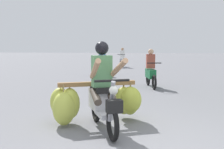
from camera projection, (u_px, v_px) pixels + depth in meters
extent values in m
torus|color=black|center=(112.00, 124.00, 4.37)|extent=(0.31, 0.54, 0.56)
torus|color=black|center=(96.00, 108.00, 5.52)|extent=(0.31, 0.54, 0.56)
cube|color=silver|center=(105.00, 114.00, 4.85)|extent=(0.45, 0.61, 0.08)
cube|color=silver|center=(99.00, 100.00, 5.21)|extent=(0.52, 0.70, 0.36)
cube|color=black|center=(100.00, 88.00, 5.11)|extent=(0.49, 0.65, 0.10)
cylinder|color=gray|center=(111.00, 102.00, 4.40)|extent=(0.18, 0.29, 0.69)
cylinder|color=black|center=(112.00, 81.00, 4.32)|extent=(0.52, 0.27, 0.04)
sphere|color=silver|center=(114.00, 90.00, 4.26)|extent=(0.14, 0.14, 0.14)
cube|color=black|center=(114.00, 106.00, 4.25)|extent=(0.29, 0.25, 0.20)
cube|color=silver|center=(112.00, 105.00, 4.34)|extent=(0.21, 0.30, 0.04)
cube|color=olive|center=(97.00, 84.00, 5.33)|extent=(1.40, 0.72, 0.08)
cube|color=olive|center=(95.00, 84.00, 5.50)|extent=(1.26, 0.64, 0.06)
ellipsoid|color=#B5BF45|center=(63.00, 101.00, 5.46)|extent=(0.59, 0.58, 0.45)
cylinder|color=#998459|center=(63.00, 87.00, 5.43)|extent=(0.02, 0.02, 0.17)
ellipsoid|color=#ADB73D|center=(131.00, 100.00, 5.46)|extent=(0.56, 0.54, 0.51)
cylinder|color=#998459|center=(131.00, 85.00, 5.43)|extent=(0.02, 0.02, 0.12)
ellipsoid|color=#BCC64B|center=(64.00, 109.00, 5.12)|extent=(0.57, 0.56, 0.63)
cylinder|color=#998459|center=(64.00, 89.00, 5.08)|extent=(0.02, 0.02, 0.15)
ellipsoid|color=#B2BD42|center=(124.00, 101.00, 5.81)|extent=(0.45, 0.43, 0.58)
cylinder|color=#998459|center=(124.00, 84.00, 5.77)|extent=(0.02, 0.02, 0.16)
ellipsoid|color=#B2BC42|center=(123.00, 100.00, 5.52)|extent=(0.39, 0.37, 0.52)
cylinder|color=#998459|center=(123.00, 85.00, 5.50)|extent=(0.02, 0.02, 0.12)
ellipsoid|color=#B7C147|center=(60.00, 102.00, 5.27)|extent=(0.50, 0.49, 0.53)
cylinder|color=#998459|center=(60.00, 87.00, 5.24)|extent=(0.02, 0.02, 0.10)
ellipsoid|color=#C0CA50|center=(130.00, 101.00, 5.65)|extent=(0.45, 0.42, 0.58)
cylinder|color=#998459|center=(130.00, 85.00, 5.62)|extent=(0.02, 0.02, 0.14)
ellipsoid|color=#B9C349|center=(70.00, 104.00, 5.24)|extent=(0.48, 0.46, 0.59)
cylinder|color=#998459|center=(69.00, 87.00, 5.21)|extent=(0.02, 0.02, 0.11)
cube|color=#4C7F51|center=(102.00, 71.00, 4.97)|extent=(0.40, 0.34, 0.56)
sphere|color=black|center=(102.00, 48.00, 4.90)|extent=(0.24, 0.24, 0.24)
cylinder|color=tan|center=(118.00, 69.00, 4.69)|extent=(0.43, 0.67, 0.39)
cylinder|color=tan|center=(95.00, 69.00, 4.58)|extent=(0.34, 0.70, 0.39)
cylinder|color=#4C4238|center=(111.00, 96.00, 4.93)|extent=(0.30, 0.45, 0.27)
cylinder|color=#4C4238|center=(96.00, 96.00, 4.86)|extent=(0.30, 0.45, 0.27)
torus|color=black|center=(98.00, 72.00, 13.70)|extent=(0.15, 0.53, 0.52)
torus|color=black|center=(105.00, 70.00, 14.75)|extent=(0.15, 0.53, 0.52)
cube|color=black|center=(102.00, 66.00, 14.29)|extent=(0.35, 0.92, 0.32)
cylinder|color=black|center=(98.00, 58.00, 13.68)|extent=(0.50, 0.10, 0.04)
cube|color=#386699|center=(102.00, 57.00, 14.27)|extent=(0.32, 0.24, 0.52)
sphere|color=tan|center=(102.00, 50.00, 14.21)|extent=(0.20, 0.20, 0.20)
torus|color=black|center=(121.00, 64.00, 19.33)|extent=(0.10, 0.52, 0.52)
torus|color=black|center=(123.00, 63.00, 20.40)|extent=(0.10, 0.52, 0.52)
cube|color=silver|center=(122.00, 60.00, 19.94)|extent=(0.28, 0.91, 0.32)
cylinder|color=black|center=(121.00, 55.00, 19.31)|extent=(0.50, 0.06, 0.04)
cube|color=silver|center=(122.00, 54.00, 19.91)|extent=(0.31, 0.21, 0.52)
sphere|color=tan|center=(122.00, 49.00, 19.86)|extent=(0.20, 0.20, 0.20)
torus|color=black|center=(154.00, 82.00, 9.59)|extent=(0.19, 0.52, 0.52)
torus|color=black|center=(148.00, 79.00, 10.68)|extent=(0.19, 0.52, 0.52)
cube|color=#196638|center=(151.00, 74.00, 10.21)|extent=(0.43, 0.93, 0.32)
cylinder|color=black|center=(154.00, 63.00, 9.58)|extent=(0.50, 0.14, 0.04)
cube|color=#994738|center=(151.00, 61.00, 10.19)|extent=(0.34, 0.26, 0.52)
sphere|color=tan|center=(151.00, 52.00, 10.13)|extent=(0.20, 0.20, 0.20)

